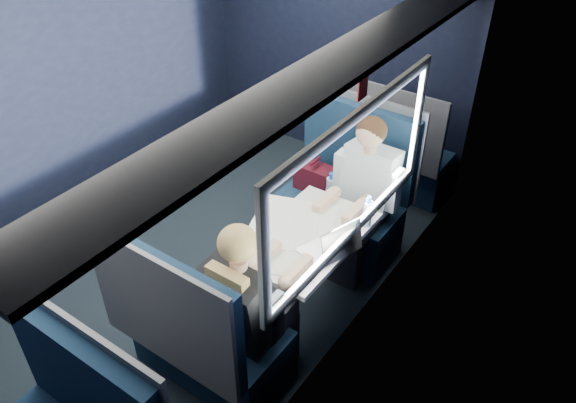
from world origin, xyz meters
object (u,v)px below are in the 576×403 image
Objects in this scene: bottle_small at (367,212)px; seat_row_front at (393,154)px; woman at (247,301)px; seat_bay_far at (201,336)px; seat_bay_near at (342,200)px; man at (363,191)px; cup at (370,209)px; laptop at (333,246)px; table at (304,242)px.

seat_row_front is at bearing 108.08° from bottle_small.
woman reaches higher than bottle_small.
seat_bay_far reaches higher than seat_row_front.
seat_bay_near is 5.39× the size of bottle_small.
man is at bearing -33.79° from seat_bay_near.
seat_bay_near is 0.95× the size of man.
man is (0.25, 1.57, 0.30)m from seat_bay_far.
seat_bay_far is 0.95× the size of man.
seat_bay_near is 1.09× the size of seat_row_front.
seat_bay_far is 1.44m from cup.
woman reaches higher than seat_bay_far.
seat_bay_far is 5.39× the size of bottle_small.
seat_bay_far is 1.00m from laptop.
cup is at bearing 59.07° from table.
seat_bay_far reaches higher than cup.
table is at bearing -84.20° from seat_row_front.
seat_row_front is 0.88× the size of man.
table is 0.71m from woman.
bottle_small is at bearing -73.41° from cup.
cup is (0.45, 1.31, 0.37)m from seat_bay_far.
seat_bay_far is 2.67m from seat_row_front.
cup is (0.20, -0.26, 0.07)m from man.
bottle_small is 0.13m from cup.
table is at bearing 165.82° from laptop.
man is 0.80m from laptop.
woman is 5.65× the size of bottle_small.
seat_row_front is (0.00, 2.67, -0.00)m from seat_bay_far.
man is at bearing 84.48° from table.
woman is (0.25, 0.17, 0.31)m from seat_bay_far.
woman is (0.07, -0.71, 0.06)m from table.
cup is at bearing 71.26° from seat_bay_far.
seat_bay_near is 1.75m from seat_bay_far.
table is at bearing -120.93° from cup.
man reaches higher than cup.
bottle_small is 2.47× the size of cup.
man reaches higher than laptop.
seat_bay_far is at bearing -108.74° from cup.
laptop is 3.97× the size of cup.
woman is at bearing -84.55° from table.
woman reaches higher than seat_bay_near.
seat_bay_far is at bearing -101.78° from table.
laptop is at bearing -89.28° from cup.
seat_bay_near is 13.29× the size of cup.
seat_bay_near is (-0.19, 0.87, -0.24)m from table.
bottle_small is (0.23, -0.37, 0.12)m from man.
man and woman have the same top height.
cup is at bearing -52.84° from man.
laptop is 0.40m from bottle_small.
seat_row_front is 1.48m from cup.
laptop is at bearing -63.83° from seat_bay_near.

